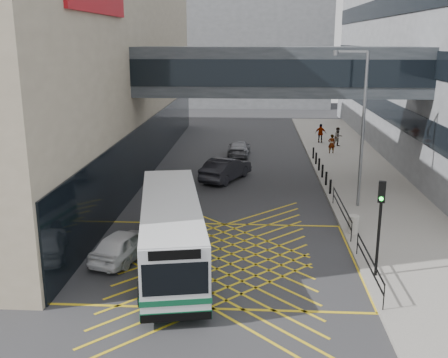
% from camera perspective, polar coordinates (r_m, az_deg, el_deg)
% --- Properties ---
extents(ground, '(120.00, 120.00, 0.00)m').
position_cam_1_polar(ground, '(23.55, -0.59, -8.65)').
color(ground, '#333335').
extents(building_far, '(28.00, 16.00, 18.00)m').
position_cam_1_polar(building_far, '(81.61, 0.97, 14.64)').
color(building_far, gray).
rests_on(building_far, ground).
extents(skybridge, '(20.00, 4.10, 3.00)m').
position_cam_1_polar(skybridge, '(33.62, 6.05, 11.58)').
color(skybridge, '#34393E').
rests_on(skybridge, ground).
extents(pavement, '(6.00, 54.00, 0.16)m').
position_cam_1_polar(pavement, '(38.44, 14.52, 0.38)').
color(pavement, gray).
rests_on(pavement, ground).
extents(box_junction, '(12.00, 9.00, 0.01)m').
position_cam_1_polar(box_junction, '(23.55, -0.59, -8.64)').
color(box_junction, gold).
rests_on(box_junction, ground).
extents(bus, '(4.29, 10.78, 2.95)m').
position_cam_1_polar(bus, '(22.49, -5.77, -5.55)').
color(bus, silver).
rests_on(bus, ground).
extents(car_white, '(2.91, 4.59, 1.36)m').
position_cam_1_polar(car_white, '(23.69, -10.82, -7.01)').
color(car_white, white).
rests_on(car_white, ground).
extents(car_dark, '(3.92, 5.44, 1.59)m').
position_cam_1_polar(car_dark, '(36.12, 0.21, 1.12)').
color(car_dark, black).
rests_on(car_dark, ground).
extents(car_silver, '(1.96, 4.30, 1.32)m').
position_cam_1_polar(car_silver, '(43.88, 1.64, 3.41)').
color(car_silver, gray).
rests_on(car_silver, ground).
extents(traffic_light, '(0.32, 0.48, 4.01)m').
position_cam_1_polar(traffic_light, '(21.45, 16.63, -3.79)').
color(traffic_light, black).
rests_on(traffic_light, pavement).
extents(street_lamp, '(1.93, 0.90, 8.70)m').
position_cam_1_polar(street_lamp, '(30.14, 14.57, 6.24)').
color(street_lamp, slate).
rests_on(street_lamp, pavement).
extents(litter_bin, '(0.52, 0.52, 0.91)m').
position_cam_1_polar(litter_bin, '(26.67, 13.90, -4.81)').
color(litter_bin, '#ADA89E').
rests_on(litter_bin, pavement).
extents(kerb_railings, '(0.05, 12.54, 1.00)m').
position_cam_1_polar(kerb_railings, '(25.25, 13.82, -5.29)').
color(kerb_railings, black).
rests_on(kerb_railings, pavement).
extents(bollards, '(0.14, 10.14, 0.90)m').
position_cam_1_polar(bollards, '(37.87, 10.49, 1.23)').
color(bollards, black).
rests_on(bollards, pavement).
extents(pedestrian_a, '(0.69, 0.53, 1.60)m').
position_cam_1_polar(pedestrian_a, '(44.93, 11.62, 3.77)').
color(pedestrian_a, gray).
rests_on(pedestrian_a, pavement).
extents(pedestrian_b, '(0.94, 0.75, 1.68)m').
position_cam_1_polar(pedestrian_b, '(48.08, 12.30, 4.51)').
color(pedestrian_b, gray).
rests_on(pedestrian_b, pavement).
extents(pedestrian_c, '(1.10, 0.68, 1.74)m').
position_cam_1_polar(pedestrian_c, '(49.44, 10.48, 4.91)').
color(pedestrian_c, gray).
rests_on(pedestrian_c, pavement).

